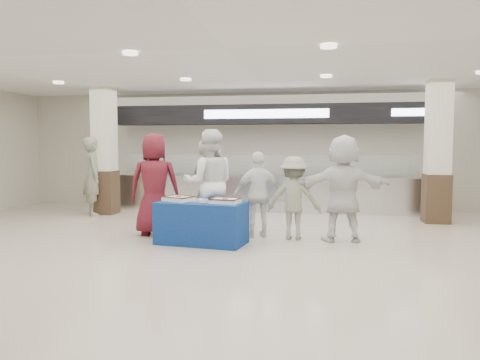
% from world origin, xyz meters
% --- Properties ---
extents(ground, '(14.00, 14.00, 0.00)m').
position_xyz_m(ground, '(0.00, 0.00, 0.00)').
color(ground, beige).
rests_on(ground, ground).
extents(serving_line, '(8.70, 0.85, 2.80)m').
position_xyz_m(serving_line, '(0.00, 5.40, 1.16)').
color(serving_line, silver).
rests_on(serving_line, ground).
extents(column_left, '(0.55, 0.55, 3.20)m').
position_xyz_m(column_left, '(-4.00, 4.20, 1.53)').
color(column_left, '#382719').
rests_on(column_left, ground).
extents(column_right, '(0.55, 0.55, 3.20)m').
position_xyz_m(column_right, '(4.00, 4.20, 1.53)').
color(column_right, '#382719').
rests_on(column_right, ground).
extents(display_table, '(1.65, 1.00, 0.75)m').
position_xyz_m(display_table, '(-0.68, 1.11, 0.38)').
color(display_table, navy).
rests_on(display_table, ground).
extents(sheet_cake_left, '(0.60, 0.55, 0.10)m').
position_xyz_m(sheet_cake_left, '(-1.12, 1.18, 0.80)').
color(sheet_cake_left, white).
rests_on(sheet_cake_left, display_table).
extents(sheet_cake_right, '(0.53, 0.44, 0.10)m').
position_xyz_m(sheet_cake_right, '(-0.23, 1.03, 0.80)').
color(sheet_cake_right, white).
rests_on(sheet_cake_right, display_table).
extents(cupcake_tray, '(0.44, 0.39, 0.06)m').
position_xyz_m(cupcake_tray, '(-0.65, 1.08, 0.78)').
color(cupcake_tray, '#ADADB2').
rests_on(cupcake_tray, display_table).
extents(civilian_maroon, '(1.07, 0.80, 1.99)m').
position_xyz_m(civilian_maroon, '(-1.78, 1.75, 1.00)').
color(civilian_maroon, maroon).
rests_on(civilian_maroon, ground).
extents(soldier_a, '(0.81, 0.69, 1.88)m').
position_xyz_m(soldier_a, '(-0.82, 2.13, 0.94)').
color(soldier_a, gray).
rests_on(soldier_a, ground).
extents(chef_tall, '(1.16, 1.01, 2.06)m').
position_xyz_m(chef_tall, '(-0.68, 1.75, 1.03)').
color(chef_tall, white).
rests_on(chef_tall, ground).
extents(chef_short, '(1.04, 0.67, 1.64)m').
position_xyz_m(chef_short, '(0.25, 1.89, 0.82)').
color(chef_short, white).
rests_on(chef_short, ground).
extents(soldier_b, '(1.02, 0.61, 1.55)m').
position_xyz_m(soldier_b, '(0.92, 1.81, 0.77)').
color(soldier_b, gray).
rests_on(soldier_b, ground).
extents(civilian_white, '(1.88, 0.87, 1.95)m').
position_xyz_m(civilian_white, '(1.81, 1.75, 0.97)').
color(civilian_white, white).
rests_on(civilian_white, ground).
extents(soldier_bg, '(0.78, 0.85, 1.95)m').
position_xyz_m(soldier_bg, '(-4.19, 3.90, 0.98)').
color(soldier_bg, gray).
rests_on(soldier_bg, ground).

